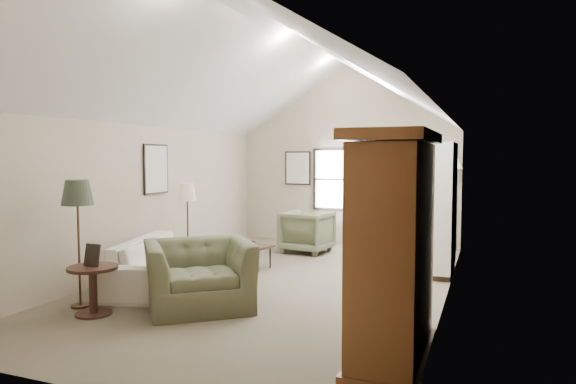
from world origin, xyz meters
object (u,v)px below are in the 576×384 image
(armoire, at_px, (393,248))
(side_table, at_px, (93,291))
(armchair_near, at_px, (199,275))
(armchair_far, at_px, (307,232))
(sofa, at_px, (162,261))
(side_chair, at_px, (386,229))
(coffee_table, at_px, (250,256))

(armoire, relative_size, side_table, 3.59)
(armchair_near, distance_m, armchair_far, 4.19)
(side_table, bearing_deg, armchair_near, 34.20)
(armchair_near, bearing_deg, armchair_far, 50.15)
(sofa, relative_size, side_chair, 2.43)
(sofa, xyz_separation_m, armchair_near, (1.18, -0.87, 0.08))
(sofa, distance_m, side_chair, 4.69)
(armchair_near, height_order, side_chair, side_chair)
(armchair_far, bearing_deg, sofa, 76.74)
(sofa, relative_size, armchair_far, 2.59)
(armoire, relative_size, armchair_far, 2.33)
(sofa, relative_size, coffee_table, 2.98)
(armchair_far, relative_size, side_chair, 0.94)
(armchair_near, relative_size, armchair_far, 1.42)
(coffee_table, bearing_deg, armoire, -46.44)
(coffee_table, xyz_separation_m, side_chair, (2.00, 2.23, 0.29))
(armoire, height_order, side_table, armoire)
(armchair_far, distance_m, side_chair, 1.61)
(coffee_table, bearing_deg, side_table, -101.32)
(side_chair, bearing_deg, armchair_near, -124.83)
(side_chair, bearing_deg, sofa, -142.15)
(armoire, xyz_separation_m, side_table, (-3.72, 0.08, -0.79))
(armchair_near, relative_size, side_table, 2.19)
(armchair_near, distance_m, side_table, 1.31)
(coffee_table, xyz_separation_m, side_table, (-0.63, -3.17, 0.10))
(coffee_table, bearing_deg, sofa, -115.05)
(side_table, bearing_deg, coffee_table, 78.68)
(armchair_near, height_order, armchair_far, armchair_near)
(armoire, relative_size, coffee_table, 2.68)
(armchair_near, bearing_deg, armoire, -56.53)
(armchair_near, xyz_separation_m, side_table, (-1.08, -0.73, -0.13))
(sofa, bearing_deg, coffee_table, -39.23)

